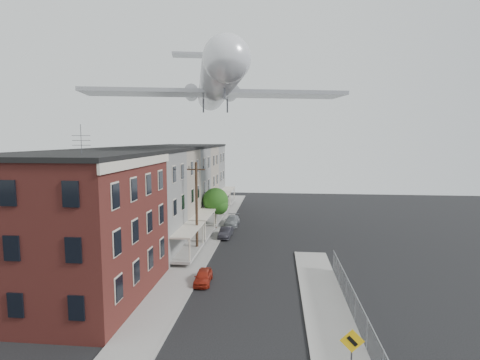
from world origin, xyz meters
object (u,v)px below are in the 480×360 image
object	(u,v)px
warning_sign	(352,349)
airplane	(215,85)
car_near	(203,277)
car_far	(232,221)
street_tree	(216,202)
car_mid	(226,232)
utility_pole	(197,207)

from	to	relation	value
warning_sign	airplane	distance (m)	32.29
warning_sign	car_near	world-z (taller)	warning_sign
warning_sign	car_far	xyz separation A→B (m)	(-9.20, 31.10, -1.26)
street_tree	car_near	xyz separation A→B (m)	(1.78, -17.46, -2.92)
street_tree	car_mid	bearing A→B (deg)	-66.00
warning_sign	car_near	distance (m)	14.71
warning_sign	car_near	bearing A→B (deg)	128.36
car_near	car_far	world-z (taller)	car_far
street_tree	car_far	xyz separation A→B (m)	(1.67, 2.16, -2.83)
street_tree	car_mid	distance (m)	5.01
car_mid	car_far	distance (m)	5.91
car_near	airplane	distance (m)	22.45
car_near	car_far	size ratio (longest dim) A/B	0.72
car_mid	car_far	bearing A→B (deg)	92.45
street_tree	warning_sign	bearing A→B (deg)	-69.42
utility_pole	car_mid	bearing A→B (deg)	72.03
street_tree	car_far	world-z (taller)	street_tree
warning_sign	car_far	distance (m)	32.46
utility_pole	car_mid	distance (m)	7.66
warning_sign	street_tree	size ratio (longest dim) A/B	0.54
car_near	airplane	size ratio (longest dim) A/B	0.10
utility_pole	street_tree	size ratio (longest dim) A/B	1.73
utility_pole	car_far	size ratio (longest dim) A/B	2.10
car_near	car_far	xyz separation A→B (m)	(-0.11, 19.62, 0.09)
utility_pole	airplane	distance (m)	14.60
car_near	utility_pole	bearing A→B (deg)	102.90
car_far	car_mid	bearing A→B (deg)	-89.84
warning_sign	utility_pole	xyz separation A→B (m)	(-11.20, 19.03, 2.79)
car_far	airplane	world-z (taller)	airplane
car_mid	warning_sign	bearing A→B (deg)	-67.49
warning_sign	street_tree	bearing A→B (deg)	110.58
utility_pole	street_tree	bearing A→B (deg)	88.11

